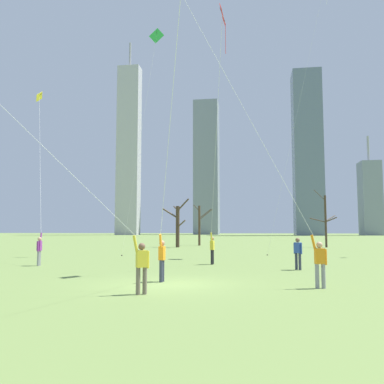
{
  "coord_description": "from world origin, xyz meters",
  "views": [
    {
      "loc": [
        3.19,
        -15.24,
        2.05
      ],
      "look_at": [
        0.0,
        6.0,
        4.02
      ],
      "focal_mm": 38.22,
      "sensor_mm": 36.0,
      "label": 1
    }
  ],
  "objects_px": {
    "kite_flyer_midfield_right_red": "(214,216)",
    "bare_tree_leftmost": "(178,224)",
    "kite_flyer_foreground_right_purple": "(165,218)",
    "kite_flyer_midfield_center_teal": "(278,183)",
    "distant_kite_low_near_trees_green": "(154,49)",
    "bare_tree_rightmost": "(326,220)",
    "kite_flyer_midfield_left_yellow": "(39,213)",
    "bare_tree_left_of_center": "(200,224)",
    "bystander_watching_nearby": "(298,252)",
    "kite_flyer_far_back_orange": "(74,194)"
  },
  "relations": [
    {
      "from": "kite_flyer_midfield_right_red",
      "to": "kite_flyer_foreground_right_purple",
      "type": "relative_size",
      "value": 0.89
    },
    {
      "from": "kite_flyer_midfield_left_yellow",
      "to": "bystander_watching_nearby",
      "type": "xyz_separation_m",
      "value": [
        15.5,
        -2.31,
        -2.19
      ]
    },
    {
      "from": "kite_flyer_foreground_right_purple",
      "to": "bare_tree_leftmost",
      "type": "height_order",
      "value": "kite_flyer_foreground_right_purple"
    },
    {
      "from": "bare_tree_rightmost",
      "to": "kite_flyer_foreground_right_purple",
      "type": "bearing_deg",
      "value": -108.5
    },
    {
      "from": "kite_flyer_foreground_right_purple",
      "to": "distant_kite_low_near_trees_green",
      "type": "distance_m",
      "value": 22.87
    },
    {
      "from": "kite_flyer_midfield_right_red",
      "to": "kite_flyer_midfield_center_teal",
      "type": "height_order",
      "value": "kite_flyer_midfield_center_teal"
    },
    {
      "from": "kite_flyer_foreground_right_purple",
      "to": "kite_flyer_midfield_center_teal",
      "type": "relative_size",
      "value": 0.82
    },
    {
      "from": "kite_flyer_far_back_orange",
      "to": "kite_flyer_midfield_center_teal",
      "type": "distance_m",
      "value": 7.11
    },
    {
      "from": "kite_flyer_midfield_right_red",
      "to": "bare_tree_leftmost",
      "type": "relative_size",
      "value": 2.36
    },
    {
      "from": "kite_flyer_midfield_right_red",
      "to": "bare_tree_left_of_center",
      "type": "relative_size",
      "value": 2.54
    },
    {
      "from": "kite_flyer_foreground_right_purple",
      "to": "kite_flyer_midfield_left_yellow",
      "type": "height_order",
      "value": "kite_flyer_foreground_right_purple"
    },
    {
      "from": "kite_flyer_midfield_center_teal",
      "to": "bystander_watching_nearby",
      "type": "relative_size",
      "value": 11.25
    },
    {
      "from": "distant_kite_low_near_trees_green",
      "to": "bystander_watching_nearby",
      "type": "bearing_deg",
      "value": -45.08
    },
    {
      "from": "kite_flyer_midfield_center_teal",
      "to": "bare_tree_left_of_center",
      "type": "bearing_deg",
      "value": 101.75
    },
    {
      "from": "kite_flyer_midfield_right_red",
      "to": "kite_flyer_midfield_center_teal",
      "type": "relative_size",
      "value": 0.73
    },
    {
      "from": "bystander_watching_nearby",
      "to": "bare_tree_rightmost",
      "type": "height_order",
      "value": "bare_tree_rightmost"
    },
    {
      "from": "kite_flyer_midfield_left_yellow",
      "to": "kite_flyer_far_back_orange",
      "type": "bearing_deg",
      "value": -56.84
    },
    {
      "from": "kite_flyer_far_back_orange",
      "to": "bare_tree_leftmost",
      "type": "bearing_deg",
      "value": 95.11
    },
    {
      "from": "bare_tree_rightmost",
      "to": "kite_flyer_far_back_orange",
      "type": "bearing_deg",
      "value": -110.67
    },
    {
      "from": "bystander_watching_nearby",
      "to": "bare_tree_leftmost",
      "type": "relative_size",
      "value": 0.29
    },
    {
      "from": "kite_flyer_far_back_orange",
      "to": "bare_tree_left_of_center",
      "type": "xyz_separation_m",
      "value": [
        -1.23,
        40.04,
        -0.44
      ]
    },
    {
      "from": "kite_flyer_foreground_right_purple",
      "to": "kite_flyer_midfield_center_teal",
      "type": "height_order",
      "value": "kite_flyer_midfield_center_teal"
    },
    {
      "from": "kite_flyer_far_back_orange",
      "to": "bare_tree_leftmost",
      "type": "relative_size",
      "value": 1.94
    },
    {
      "from": "kite_flyer_midfield_left_yellow",
      "to": "kite_flyer_midfield_center_teal",
      "type": "height_order",
      "value": "kite_flyer_midfield_center_teal"
    },
    {
      "from": "kite_flyer_far_back_orange",
      "to": "kite_flyer_midfield_left_yellow",
      "type": "bearing_deg",
      "value": 123.16
    },
    {
      "from": "kite_flyer_midfield_right_red",
      "to": "distant_kite_low_near_trees_green",
      "type": "height_order",
      "value": "distant_kite_low_near_trees_green"
    },
    {
      "from": "bare_tree_left_of_center",
      "to": "kite_flyer_far_back_orange",
      "type": "bearing_deg",
      "value": -88.24
    },
    {
      "from": "distant_kite_low_near_trees_green",
      "to": "bare_tree_rightmost",
      "type": "distance_m",
      "value": 27.24
    },
    {
      "from": "kite_flyer_far_back_orange",
      "to": "kite_flyer_foreground_right_purple",
      "type": "distance_m",
      "value": 3.55
    },
    {
      "from": "kite_flyer_midfield_center_teal",
      "to": "bystander_watching_nearby",
      "type": "height_order",
      "value": "kite_flyer_midfield_center_teal"
    },
    {
      "from": "kite_flyer_far_back_orange",
      "to": "bare_tree_rightmost",
      "type": "height_order",
      "value": "kite_flyer_far_back_orange"
    },
    {
      "from": "distant_kite_low_near_trees_green",
      "to": "bare_tree_leftmost",
      "type": "bearing_deg",
      "value": 92.96
    },
    {
      "from": "kite_flyer_midfield_left_yellow",
      "to": "bystander_watching_nearby",
      "type": "distance_m",
      "value": 15.82
    },
    {
      "from": "kite_flyer_far_back_orange",
      "to": "kite_flyer_midfield_left_yellow",
      "type": "height_order",
      "value": "kite_flyer_midfield_left_yellow"
    },
    {
      "from": "kite_flyer_midfield_right_red",
      "to": "bare_tree_leftmost",
      "type": "bearing_deg",
      "value": 105.53
    },
    {
      "from": "kite_flyer_far_back_orange",
      "to": "kite_flyer_foreground_right_purple",
      "type": "relative_size",
      "value": 0.73
    },
    {
      "from": "kite_flyer_foreground_right_purple",
      "to": "bare_tree_leftmost",
      "type": "bearing_deg",
      "value": 99.75
    },
    {
      "from": "kite_flyer_foreground_right_purple",
      "to": "kite_flyer_midfield_center_teal",
      "type": "bearing_deg",
      "value": 4.13
    },
    {
      "from": "kite_flyer_foreground_right_purple",
      "to": "kite_flyer_midfield_left_yellow",
      "type": "xyz_separation_m",
      "value": [
        -10.08,
        9.23,
        0.63
      ]
    },
    {
      "from": "kite_flyer_foreground_right_purple",
      "to": "distant_kite_low_near_trees_green",
      "type": "relative_size",
      "value": 0.79
    },
    {
      "from": "kite_flyer_midfield_center_teal",
      "to": "bystander_watching_nearby",
      "type": "bearing_deg",
      "value": 78.77
    },
    {
      "from": "kite_flyer_midfield_center_teal",
      "to": "distant_kite_low_near_trees_green",
      "type": "relative_size",
      "value": 0.97
    },
    {
      "from": "bare_tree_rightmost",
      "to": "bare_tree_leftmost",
      "type": "bearing_deg",
      "value": -172.42
    },
    {
      "from": "kite_flyer_midfield_left_yellow",
      "to": "bare_tree_rightmost",
      "type": "height_order",
      "value": "kite_flyer_midfield_left_yellow"
    },
    {
      "from": "bare_tree_left_of_center",
      "to": "bare_tree_rightmost",
      "type": "bearing_deg",
      "value": -12.69
    },
    {
      "from": "bystander_watching_nearby",
      "to": "bare_tree_leftmost",
      "type": "bearing_deg",
      "value": 113.59
    },
    {
      "from": "kite_flyer_midfield_right_red",
      "to": "kite_flyer_foreground_right_purple",
      "type": "distance_m",
      "value": 8.84
    },
    {
      "from": "kite_flyer_midfield_right_red",
      "to": "bare_tree_left_of_center",
      "type": "distance_m",
      "value": 29.11
    },
    {
      "from": "kite_flyer_far_back_orange",
      "to": "bare_tree_left_of_center",
      "type": "relative_size",
      "value": 2.08
    },
    {
      "from": "kite_flyer_midfield_center_teal",
      "to": "bare_tree_left_of_center",
      "type": "distance_m",
      "value": 38.04
    }
  ]
}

